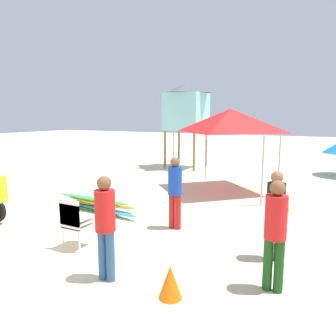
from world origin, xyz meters
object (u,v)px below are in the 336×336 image
object	(u,v)px
lifeguard_near_left	(275,229)
traffic_cone_far	(283,202)
surfboard_pile	(98,205)
lifeguard_near_center	(275,210)
lifeguard_tower	(186,107)
lifeguard_far_right	(105,221)
traffic_cone_near	(170,282)
lifeguard_near_right	(175,188)
popup_canopy	(230,121)
stacked_plastic_chairs	(74,219)

from	to	relation	value
lifeguard_near_left	traffic_cone_far	size ratio (longest dim) A/B	3.40
surfboard_pile	lifeguard_near_left	size ratio (longest dim) A/B	1.64
surfboard_pile	lifeguard_near_center	world-z (taller)	lifeguard_near_center
lifeguard_near_left	lifeguard_near_center	world-z (taller)	lifeguard_near_left
lifeguard_tower	surfboard_pile	bearing A→B (deg)	-82.17
lifeguard_far_right	traffic_cone_near	size ratio (longest dim) A/B	3.42
lifeguard_tower	lifeguard_near_right	bearing A→B (deg)	-66.69
surfboard_pile	popup_canopy	xyz separation A→B (m)	(2.36, 4.14, 2.24)
stacked_plastic_chairs	traffic_cone_far	size ratio (longest dim) A/B	2.05
lifeguard_near_right	lifeguard_far_right	size ratio (longest dim) A/B	0.99
surfboard_pile	traffic_cone_near	bearing A→B (deg)	-37.14
lifeguard_near_right	traffic_cone_far	bearing A→B (deg)	53.23
lifeguard_near_right	traffic_cone_near	size ratio (longest dim) A/B	3.38
stacked_plastic_chairs	lifeguard_near_center	xyz separation A→B (m)	(3.53, 1.33, 0.34)
surfboard_pile	traffic_cone_far	distance (m)	5.10
lifeguard_near_left	lifeguard_far_right	xyz separation A→B (m)	(-2.39, -0.91, 0.00)
stacked_plastic_chairs	popup_canopy	size ratio (longest dim) A/B	0.35
lifeguard_near_right	lifeguard_tower	world-z (taller)	lifeguard_tower
lifeguard_far_right	traffic_cone_near	bearing A→B (deg)	0.49
surfboard_pile	lifeguard_near_center	bearing A→B (deg)	-9.61
lifeguard_near_right	lifeguard_near_left	bearing A→B (deg)	-34.50
surfboard_pile	popup_canopy	bearing A→B (deg)	60.30
surfboard_pile	lifeguard_near_center	size ratio (longest dim) A/B	1.69
stacked_plastic_chairs	lifeguard_near_center	size ratio (longest dim) A/B	0.62
lifeguard_near_center	lifeguard_near_right	bearing A→B (deg)	164.92
lifeguard_near_right	popup_canopy	bearing A→B (deg)	91.12
lifeguard_near_left	popup_canopy	distance (m)	6.75
lifeguard_near_center	lifeguard_far_right	size ratio (longest dim) A/B	0.97
popup_canopy	lifeguard_tower	bearing A→B (deg)	131.44
stacked_plastic_chairs	lifeguard_near_left	distance (m)	3.74
lifeguard_far_right	lifeguard_near_right	bearing A→B (deg)	92.54
lifeguard_near_right	surfboard_pile	bearing A→B (deg)	175.74
lifeguard_near_left	traffic_cone_near	xyz separation A→B (m)	(-1.26, -0.90, -0.72)
surfboard_pile	lifeguard_far_right	size ratio (longest dim) A/B	1.64
lifeguard_far_right	popup_canopy	xyz separation A→B (m)	(-0.20, 6.96, 1.46)
lifeguard_near_left	lifeguard_near_center	xyz separation A→B (m)	(-0.19, 1.10, -0.03)
lifeguard_near_left	popup_canopy	size ratio (longest dim) A/B	0.58
traffic_cone_near	traffic_cone_far	xyz separation A→B (m)	(0.75, 5.30, 0.00)
popup_canopy	traffic_cone_far	distance (m)	3.44
popup_canopy	lifeguard_tower	xyz separation A→B (m)	(-3.48, 3.94, 0.59)
lifeguard_far_right	stacked_plastic_chairs	bearing A→B (deg)	152.88
popup_canopy	traffic_cone_far	bearing A→B (deg)	-38.35
lifeguard_near_center	traffic_cone_far	size ratio (longest dim) A/B	3.31
lifeguard_near_center	lifeguard_near_left	bearing A→B (deg)	-80.27
lifeguard_near_left	traffic_cone_near	size ratio (longest dim) A/B	3.42
traffic_cone_near	traffic_cone_far	distance (m)	5.35
stacked_plastic_chairs	popup_canopy	xyz separation A→B (m)	(1.12, 6.28, 1.83)
stacked_plastic_chairs	lifeguard_near_center	bearing A→B (deg)	20.64
lifeguard_near_center	lifeguard_tower	size ratio (longest dim) A/B	0.40
lifeguard_near_center	traffic_cone_far	distance (m)	3.39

